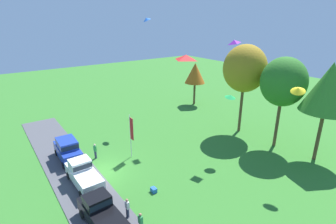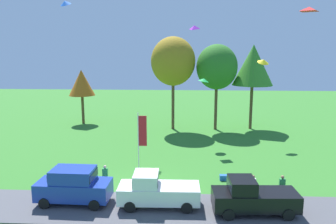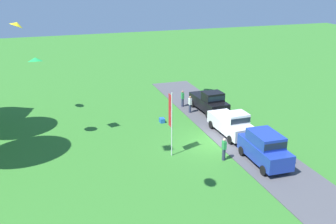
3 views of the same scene
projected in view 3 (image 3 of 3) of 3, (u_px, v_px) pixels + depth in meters
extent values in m
plane|color=#337528|center=(211.00, 144.00, 30.91)|extent=(120.00, 120.00, 0.00)
cube|color=#4C4C51|center=(241.00, 139.00, 31.68)|extent=(36.00, 4.40, 0.06)
cube|color=#1E389E|center=(264.00, 151.00, 27.47)|extent=(4.64, 2.00, 1.10)
cube|color=#1E389E|center=(266.00, 139.00, 27.14)|extent=(2.64, 1.82, 0.84)
cube|color=#19232D|center=(266.00, 139.00, 27.14)|extent=(2.69, 1.78, 0.46)
cylinder|color=black|center=(288.00, 167.00, 26.50)|extent=(0.69, 0.26, 0.68)
cylinder|color=black|center=(264.00, 170.00, 26.00)|extent=(0.69, 0.26, 0.68)
cylinder|color=black|center=(264.00, 148.00, 29.31)|extent=(0.69, 0.26, 0.68)
cylinder|color=black|center=(242.00, 151.00, 28.81)|extent=(0.69, 0.26, 0.68)
cube|color=white|center=(231.00, 125.00, 32.34)|extent=(5.04, 2.01, 1.00)
cube|color=white|center=(236.00, 118.00, 31.33)|extent=(1.54, 1.79, 0.80)
cube|color=#19232D|center=(236.00, 118.00, 31.33)|extent=(1.57, 1.76, 0.44)
cylinder|color=black|center=(250.00, 137.00, 31.29)|extent=(0.69, 0.25, 0.68)
cylinder|color=black|center=(230.00, 140.00, 30.72)|extent=(0.69, 0.25, 0.68)
cylinder|color=black|center=(230.00, 122.00, 34.30)|extent=(0.69, 0.25, 0.68)
cylinder|color=black|center=(211.00, 125.00, 33.73)|extent=(0.69, 0.25, 0.68)
cube|color=black|center=(209.00, 103.00, 37.65)|extent=(5.09, 2.14, 1.00)
cube|color=black|center=(213.00, 96.00, 36.64)|extent=(1.58, 1.83, 0.80)
cube|color=#19232D|center=(213.00, 96.00, 36.64)|extent=(1.61, 1.80, 0.44)
cylinder|color=black|center=(225.00, 112.00, 36.63)|extent=(0.69, 0.27, 0.68)
cylinder|color=black|center=(208.00, 115.00, 36.02)|extent=(0.69, 0.27, 0.68)
cylinder|color=black|center=(209.00, 102.00, 39.61)|extent=(0.69, 0.27, 0.68)
cylinder|color=black|center=(193.00, 104.00, 39.00)|extent=(0.69, 0.27, 0.68)
cylinder|color=#2D334C|center=(224.00, 154.00, 28.16)|extent=(0.24, 0.24, 0.88)
cube|color=#2D8E47|center=(224.00, 145.00, 27.91)|extent=(0.36, 0.22, 0.60)
sphere|color=beige|center=(225.00, 140.00, 27.77)|extent=(0.22, 0.22, 0.22)
cylinder|color=#2D334C|center=(183.00, 103.00, 39.13)|extent=(0.24, 0.24, 0.88)
cube|color=#2D8E47|center=(183.00, 96.00, 38.88)|extent=(0.36, 0.22, 0.60)
sphere|color=#9E7051|center=(183.00, 92.00, 38.74)|extent=(0.22, 0.22, 0.22)
cylinder|color=#2D334C|center=(190.00, 109.00, 37.47)|extent=(0.24, 0.24, 0.88)
cube|color=white|center=(190.00, 101.00, 37.22)|extent=(0.36, 0.22, 0.60)
sphere|color=#9E7051|center=(190.00, 97.00, 37.08)|extent=(0.22, 0.22, 0.22)
cylinder|color=silver|center=(172.00, 125.00, 28.20)|extent=(0.08, 0.08, 4.85)
cube|color=red|center=(170.00, 111.00, 28.19)|extent=(0.64, 0.04, 2.42)
cube|color=blue|center=(162.00, 120.00, 35.25)|extent=(0.56, 0.40, 0.40)
cone|color=green|center=(35.00, 59.00, 29.07)|extent=(1.16, 1.13, 0.50)
cone|color=yellow|center=(16.00, 24.00, 33.61)|extent=(1.54, 1.57, 0.80)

